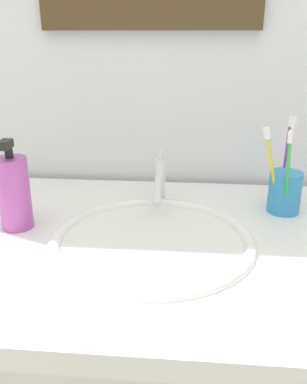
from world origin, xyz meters
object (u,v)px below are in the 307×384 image
at_px(faucet, 159,181).
at_px(toothbrush_green, 288,169).
at_px(soap_dispenser, 14,192).
at_px(toothbrush_yellow, 272,166).
at_px(toothbrush_purple, 286,156).
at_px(toothbrush_cup, 285,192).
at_px(toothbrush_white, 289,157).

height_order(faucet, toothbrush_green, toothbrush_green).
relative_size(faucet, soap_dispenser, 0.85).
relative_size(toothbrush_yellow, soap_dispenser, 1.03).
bearing_deg(toothbrush_yellow, toothbrush_purple, 55.69).
xyz_separation_m(faucet, toothbrush_purple, (0.28, 0.02, 0.06)).
xyz_separation_m(toothbrush_cup, toothbrush_purple, (0.00, 0.04, 0.07)).
distance_m(faucet, toothbrush_white, 0.29).
bearing_deg(toothbrush_cup, toothbrush_white, 76.78).
xyz_separation_m(toothbrush_cup, toothbrush_green, (-0.01, -0.05, 0.07)).
xyz_separation_m(faucet, toothbrush_green, (0.27, -0.06, 0.06)).
relative_size(toothbrush_white, soap_dispenser, 1.07).
relative_size(toothbrush_purple, soap_dispenser, 1.08).
bearing_deg(soap_dispenser, faucet, 27.69).
distance_m(faucet, toothbrush_purple, 0.29).
distance_m(toothbrush_yellow, toothbrush_purple, 0.07).
distance_m(toothbrush_cup, soap_dispenser, 0.58).
xyz_separation_m(toothbrush_green, toothbrush_purple, (0.01, 0.09, 0.00)).
height_order(faucet, toothbrush_yellow, toothbrush_yellow).
relative_size(faucet, toothbrush_yellow, 0.82).
bearing_deg(toothbrush_green, faucet, 166.76).
bearing_deg(soap_dispenser, toothbrush_purple, 16.84).
bearing_deg(toothbrush_purple, faucet, -175.35).
bearing_deg(toothbrush_white, toothbrush_yellow, -131.32).
relative_size(toothbrush_cup, toothbrush_yellow, 0.48).
height_order(toothbrush_cup, soap_dispenser, soap_dispenser).
xyz_separation_m(toothbrush_yellow, toothbrush_green, (0.03, -0.03, 0.00)).
bearing_deg(toothbrush_cup, soap_dispenser, -166.97).
bearing_deg(toothbrush_white, soap_dispenser, -164.11).
xyz_separation_m(toothbrush_yellow, toothbrush_purple, (0.04, 0.06, 0.01)).
relative_size(toothbrush_cup, toothbrush_purple, 0.46).
bearing_deg(toothbrush_purple, toothbrush_yellow, -124.31).
bearing_deg(toothbrush_yellow, toothbrush_white, 48.68).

